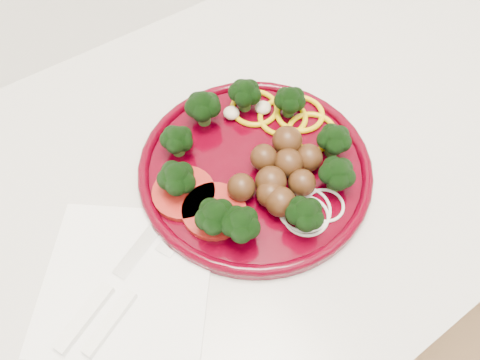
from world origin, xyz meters
TOP-DOWN VIEW (x-y plane):
  - counter at (0.00, 1.70)m, footprint 2.40×0.60m
  - plate at (0.05, 1.67)m, footprint 0.29×0.29m
  - napkin at (-0.15, 1.64)m, footprint 0.25×0.25m
  - knife at (-0.18, 1.64)m, footprint 0.19×0.09m
  - fork at (-0.17, 1.61)m, footprint 0.17×0.08m

SIDE VIEW (x-z plane):
  - counter at x=0.00m, z-range 0.00..0.90m
  - napkin at x=-0.15m, z-range 0.90..0.90m
  - fork at x=-0.17m, z-range 0.90..0.91m
  - knife at x=-0.18m, z-range 0.90..0.91m
  - plate at x=0.05m, z-range 0.89..0.95m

